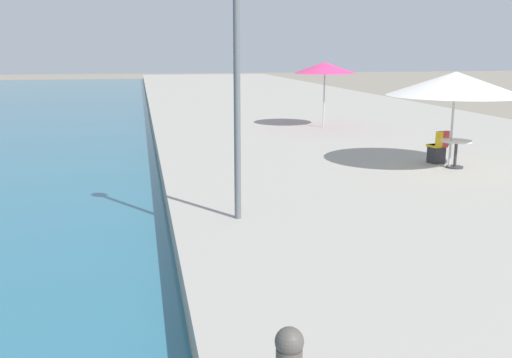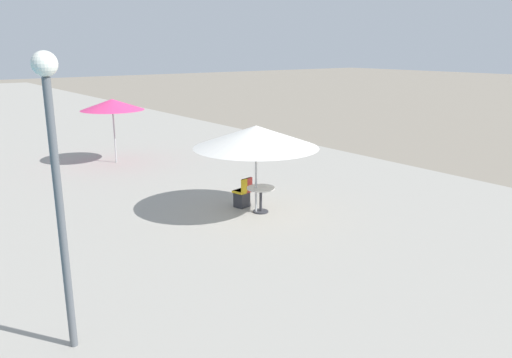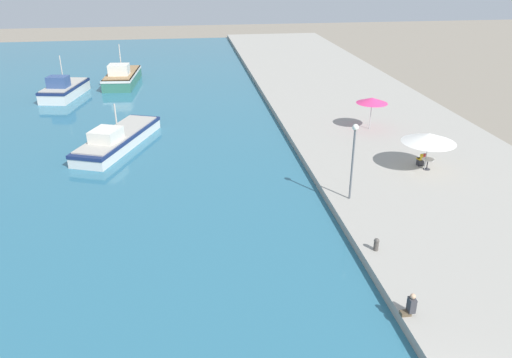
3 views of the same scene
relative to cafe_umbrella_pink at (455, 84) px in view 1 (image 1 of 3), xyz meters
name	(u,v)px [view 1 (image 1 of 3)]	position (x,y,z in m)	size (l,w,h in m)	color
quay_promenade	(293,111)	(0.49, 17.71, -2.48)	(16.00, 90.00, 0.54)	#A39E93
cafe_umbrella_pink	(455,84)	(0.00, 0.00, 0.00)	(3.51, 3.51, 2.52)	#B7B7B7
cafe_umbrella_white	(325,68)	(-0.68, 8.65, 0.16)	(2.52, 2.52, 2.60)	#B7B7B7
cafe_table	(456,148)	(0.14, -0.05, -1.68)	(0.80, 0.80, 0.74)	#333338
cafe_chair_left	(438,151)	(0.02, 0.67, -1.89)	(0.47, 0.49, 0.91)	#2D2D33
cafe_chair_right	(437,151)	(-0.02, 0.66, -1.89)	(0.48, 0.51, 0.91)	#2D2D33
lamppost	(237,48)	(-6.30, -3.50, 0.88)	(0.36, 0.36, 4.56)	#565B60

